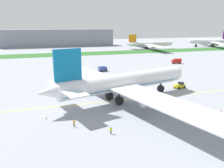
# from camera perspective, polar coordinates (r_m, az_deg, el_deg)

# --- Properties ---
(ground_plane) EXTENTS (600.00, 600.00, 0.00)m
(ground_plane) POSITION_cam_1_polar(r_m,az_deg,el_deg) (76.69, 4.22, -3.61)
(ground_plane) COLOR #9399A0
(ground_plane) RESTS_ON ground
(apron_taxi_line) EXTENTS (280.00, 0.36, 0.01)m
(apron_taxi_line) POSITION_cam_1_polar(r_m,az_deg,el_deg) (76.09, 4.41, -3.75)
(apron_taxi_line) COLOR yellow
(apron_taxi_line) RESTS_ON ground
(grass_median_strip) EXTENTS (320.00, 24.00, 0.10)m
(grass_median_strip) POSITION_cam_1_polar(r_m,az_deg,el_deg) (193.57, -9.14, 7.22)
(grass_median_strip) COLOR #2D6628
(grass_median_strip) RESTS_ON ground
(airliner_foreground) EXTENTS (51.63, 83.08, 17.41)m
(airliner_foreground) POSITION_cam_1_polar(r_m,az_deg,el_deg) (73.23, 2.26, 0.37)
(airliner_foreground) COLOR white
(airliner_foreground) RESTS_ON ground
(pushback_tug) EXTENTS (6.23, 3.45, 2.28)m
(pushback_tug) POSITION_cam_1_polar(r_m,az_deg,el_deg) (92.44, 16.20, -0.34)
(pushback_tug) COLOR yellow
(pushback_tug) RESTS_ON ground
(ground_crew_wingwalker_port) EXTENTS (0.48, 0.52, 1.74)m
(ground_crew_wingwalker_port) POSITION_cam_1_polar(r_m,az_deg,el_deg) (56.67, -9.23, -9.30)
(ground_crew_wingwalker_port) COLOR black
(ground_crew_wingwalker_port) RESTS_ON ground
(ground_crew_marshaller_front) EXTENTS (0.31, 0.56, 1.62)m
(ground_crew_marshaller_front) POSITION_cam_1_polar(r_m,az_deg,el_deg) (76.29, 0.21, -2.89)
(ground_crew_marshaller_front) COLOR black
(ground_crew_marshaller_front) RESTS_ON ground
(ground_crew_wingwalker_starboard) EXTENTS (0.59, 0.28, 1.69)m
(ground_crew_wingwalker_starboard) POSITION_cam_1_polar(r_m,az_deg,el_deg) (52.65, -0.27, -11.07)
(ground_crew_wingwalker_starboard) COLOR black
(ground_crew_wingwalker_starboard) RESTS_ON ground
(traffic_cone_near_nose) EXTENTS (0.36, 0.36, 0.58)m
(traffic_cone_near_nose) POSITION_cam_1_polar(r_m,az_deg,el_deg) (72.44, 25.01, -5.84)
(traffic_cone_near_nose) COLOR #F2590C
(traffic_cone_near_nose) RESTS_ON ground
(traffic_cone_port_wing) EXTENTS (0.36, 0.36, 0.58)m
(traffic_cone_port_wing) POSITION_cam_1_polar(r_m,az_deg,el_deg) (63.11, -15.74, -7.91)
(traffic_cone_port_wing) COLOR #F2590C
(traffic_cone_port_wing) RESTS_ON ground
(service_truck_baggage_loader) EXTENTS (5.93, 3.20, 2.98)m
(service_truck_baggage_loader) POSITION_cam_1_polar(r_m,az_deg,el_deg) (149.96, 15.46, 5.43)
(service_truck_baggage_loader) COLOR #B21E19
(service_truck_baggage_loader) RESTS_ON ground
(service_truck_fuel_bowser) EXTENTS (4.72, 3.33, 2.58)m
(service_truck_fuel_bowser) POSITION_cam_1_polar(r_m,az_deg,el_deg) (120.65, -2.29, 3.78)
(service_truck_fuel_bowser) COLOR #33478C
(service_truck_fuel_bowser) RESTS_ON ground
(parked_airliner_far_centre) EXTENTS (49.72, 80.49, 13.98)m
(parked_airliner_far_centre) POSITION_cam_1_polar(r_m,az_deg,el_deg) (234.45, 8.93, 9.61)
(parked_airliner_far_centre) COLOR white
(parked_airliner_far_centre) RESTS_ON ground
(parked_airliner_far_right) EXTENTS (46.46, 74.31, 16.40)m
(parked_airliner_far_right) POSITION_cam_1_polar(r_m,az_deg,el_deg) (273.90, 22.94, 9.51)
(parked_airliner_far_right) COLOR white
(parked_airliner_far_right) RESTS_ON ground
(terminal_building) EXTENTS (118.84, 20.00, 18.00)m
(terminal_building) POSITION_cam_1_polar(r_m,az_deg,el_deg) (263.74, -13.04, 10.87)
(terminal_building) COLOR gray
(terminal_building) RESTS_ON ground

